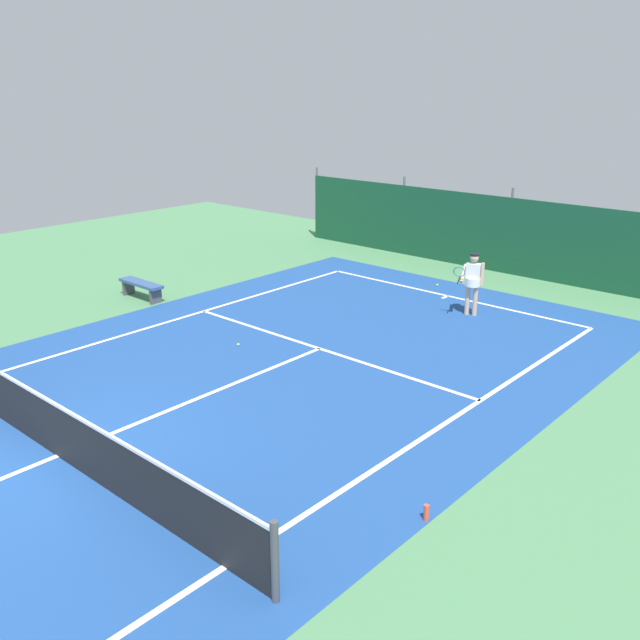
# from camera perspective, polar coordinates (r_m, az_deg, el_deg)

# --- Properties ---
(ground_plane) EXTENTS (36.00, 36.00, 0.00)m
(ground_plane) POSITION_cam_1_polar(r_m,az_deg,el_deg) (12.24, -20.75, -10.44)
(ground_plane) COLOR #4C8456
(court_surface) EXTENTS (11.02, 26.60, 0.01)m
(court_surface) POSITION_cam_1_polar(r_m,az_deg,el_deg) (12.24, -20.75, -10.43)
(court_surface) COLOR #1E478C
(court_surface) RESTS_ON ground
(tennis_net) EXTENTS (10.12, 0.10, 1.10)m
(tennis_net) POSITION_cam_1_polar(r_m,az_deg,el_deg) (12.01, -21.03, -8.31)
(tennis_net) COLOR black
(tennis_net) RESTS_ON ground
(back_fence) EXTENTS (16.30, 0.98, 2.70)m
(back_fence) POSITION_cam_1_polar(r_m,az_deg,el_deg) (23.18, 15.67, 5.58)
(back_fence) COLOR #14472D
(back_fence) RESTS_ON ground
(tennis_player) EXTENTS (0.57, 0.82, 1.64)m
(tennis_player) POSITION_cam_1_polar(r_m,az_deg,el_deg) (18.24, 12.45, 3.28)
(tennis_player) COLOR #D8AD8C
(tennis_player) RESTS_ON ground
(tennis_ball_near_player) EXTENTS (0.07, 0.07, 0.07)m
(tennis_ball_near_player) POSITION_cam_1_polar(r_m,az_deg,el_deg) (20.97, 9.63, 2.86)
(tennis_ball_near_player) COLOR #CCDB33
(tennis_ball_near_player) RESTS_ON ground
(tennis_ball_midcourt) EXTENTS (0.07, 0.07, 0.07)m
(tennis_ball_midcourt) POSITION_cam_1_polar(r_m,az_deg,el_deg) (16.07, -6.75, -2.02)
(tennis_ball_midcourt) COLOR #CCDB33
(tennis_ball_midcourt) RESTS_ON ground
(parked_car) EXTENTS (2.08, 4.23, 1.68)m
(parked_car) POSITION_cam_1_polar(r_m,az_deg,el_deg) (25.97, 17.19, 7.22)
(parked_car) COLOR silver
(parked_car) RESTS_ON ground
(courtside_bench) EXTENTS (1.60, 0.40, 0.49)m
(courtside_bench) POSITION_cam_1_polar(r_m,az_deg,el_deg) (19.99, -14.51, 2.74)
(courtside_bench) COLOR #335184
(courtside_bench) RESTS_ON ground
(water_bottle) EXTENTS (0.08, 0.08, 0.24)m
(water_bottle) POSITION_cam_1_polar(r_m,az_deg,el_deg) (10.05, 8.75, -15.40)
(water_bottle) COLOR #D84C38
(water_bottle) RESTS_ON ground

